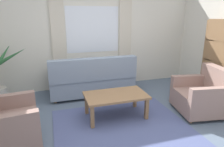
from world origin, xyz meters
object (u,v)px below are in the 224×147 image
Objects in this scene: armchair_right at (203,95)px; bookshelf at (223,67)px; couch at (92,79)px; armchair_left at (3,124)px; coffee_table at (116,97)px.

bookshelf is (0.72, 0.32, 0.42)m from armchair_right.
couch is 2.81m from bookshelf.
couch is 2.02× the size of armchair_left.
armchair_left reaches higher than coffee_table.
armchair_left is 0.98× the size of armchair_right.
coffee_table is (0.19, -1.18, 0.01)m from couch.
couch is at bearing 64.81° from bookshelf.
armchair_left is at bearing -80.17° from armchair_right.
couch is at bearing -120.53° from armchair_right.
armchair_left is at bearing 44.20° from couch.
bookshelf is at bearing 123.22° from armchair_right.
armchair_left is (-1.58, -1.53, -0.01)m from couch.
coffee_table is at bearing 99.11° from couch.
bookshelf reaches higher than couch.
couch reaches higher than armchair_left.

